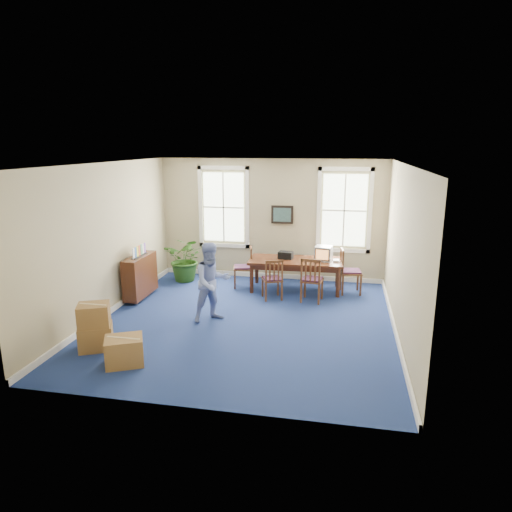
% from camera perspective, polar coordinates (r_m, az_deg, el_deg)
% --- Properties ---
extents(floor, '(6.50, 6.50, 0.00)m').
position_cam_1_polar(floor, '(9.52, -1.29, -8.15)').
color(floor, navy).
rests_on(floor, ground).
extents(ceiling, '(6.50, 6.50, 0.00)m').
position_cam_1_polar(ceiling, '(8.84, -1.41, 11.46)').
color(ceiling, white).
rests_on(ceiling, ground).
extents(wall_back, '(6.50, 0.00, 6.50)m').
position_cam_1_polar(wall_back, '(12.18, 1.92, 4.56)').
color(wall_back, tan).
rests_on(wall_back, ground).
extents(wall_front, '(6.50, 0.00, 6.50)m').
position_cam_1_polar(wall_front, '(6.03, -7.97, -5.36)').
color(wall_front, tan).
rests_on(wall_front, ground).
extents(wall_left, '(0.00, 6.50, 6.50)m').
position_cam_1_polar(wall_left, '(10.11, -18.21, 1.93)').
color(wall_left, tan).
rests_on(wall_left, ground).
extents(wall_right, '(0.00, 6.50, 6.50)m').
position_cam_1_polar(wall_right, '(8.92, 17.85, 0.42)').
color(wall_right, tan).
rests_on(wall_right, ground).
extents(baseboard_back, '(6.00, 0.04, 0.12)m').
position_cam_1_polar(baseboard_back, '(12.50, 1.84, -2.44)').
color(baseboard_back, white).
rests_on(baseboard_back, ground).
extents(baseboard_left, '(0.04, 6.50, 0.12)m').
position_cam_1_polar(baseboard_left, '(10.50, -17.43, -6.32)').
color(baseboard_left, white).
rests_on(baseboard_left, ground).
extents(baseboard_right, '(0.04, 6.50, 0.12)m').
position_cam_1_polar(baseboard_right, '(9.37, 16.96, -8.76)').
color(baseboard_right, white).
rests_on(baseboard_right, ground).
extents(window_left, '(1.40, 0.12, 2.20)m').
position_cam_1_polar(window_left, '(12.39, -4.06, 6.09)').
color(window_left, white).
rests_on(window_left, ground).
extents(window_right, '(1.40, 0.12, 2.20)m').
position_cam_1_polar(window_right, '(11.97, 10.98, 5.60)').
color(window_right, white).
rests_on(window_right, ground).
extents(wall_picture, '(0.58, 0.06, 0.48)m').
position_cam_1_polar(wall_picture, '(12.07, 3.30, 5.18)').
color(wall_picture, black).
rests_on(wall_picture, ground).
extents(conference_table, '(2.32, 1.12, 0.78)m').
position_cam_1_polar(conference_table, '(11.43, 4.95, -2.34)').
color(conference_table, '#472111').
rests_on(conference_table, ground).
extents(crt_tv, '(0.45, 0.48, 0.36)m').
position_cam_1_polar(crt_tv, '(11.29, 8.45, 0.33)').
color(crt_tv, '#B7B7BC').
rests_on(crt_tv, conference_table).
extents(game_console, '(0.15, 0.19, 0.05)m').
position_cam_1_polar(game_console, '(11.27, 9.99, -0.57)').
color(game_console, white).
rests_on(game_console, conference_table).
extents(equipment_bag, '(0.38, 0.28, 0.18)m').
position_cam_1_polar(equipment_bag, '(11.38, 3.73, 0.11)').
color(equipment_bag, black).
rests_on(equipment_bag, conference_table).
extents(chair_near_left, '(0.57, 0.57, 0.98)m').
position_cam_1_polar(chair_near_left, '(10.72, 2.03, -2.84)').
color(chair_near_left, brown).
rests_on(chair_near_left, ground).
extents(chair_near_right, '(0.53, 0.53, 1.06)m').
position_cam_1_polar(chair_near_right, '(10.61, 7.03, -2.89)').
color(chair_near_right, brown).
rests_on(chair_near_right, ground).
extents(chair_end_left, '(0.56, 0.56, 1.03)m').
position_cam_1_polar(chair_end_left, '(11.60, -1.68, -1.39)').
color(chair_end_left, brown).
rests_on(chair_end_left, ground).
extents(chair_end_right, '(0.56, 0.56, 1.10)m').
position_cam_1_polar(chair_end_right, '(11.33, 11.78, -1.87)').
color(chair_end_right, brown).
rests_on(chair_end_right, ground).
extents(man, '(1.02, 0.99, 1.64)m').
position_cam_1_polar(man, '(9.36, -5.53, -3.27)').
color(man, '#7F91D1').
rests_on(man, ground).
extents(credenza, '(0.35, 1.21, 0.95)m').
position_cam_1_polar(credenza, '(11.09, -14.26, -2.76)').
color(credenza, '#472111').
rests_on(credenza, ground).
extents(brochure_rack, '(0.12, 0.61, 0.27)m').
position_cam_1_polar(brochure_rack, '(10.93, -14.37, 0.30)').
color(brochure_rack, '#99999E').
rests_on(brochure_rack, credenza).
extents(potted_plant, '(1.15, 1.03, 1.20)m').
position_cam_1_polar(potted_plant, '(12.22, -8.71, -0.35)').
color(potted_plant, '#204512').
rests_on(potted_plant, ground).
extents(cardboard_boxes, '(2.04, 2.04, 0.88)m').
position_cam_1_polar(cardboard_boxes, '(8.63, -17.87, -8.10)').
color(cardboard_boxes, olive).
rests_on(cardboard_boxes, ground).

